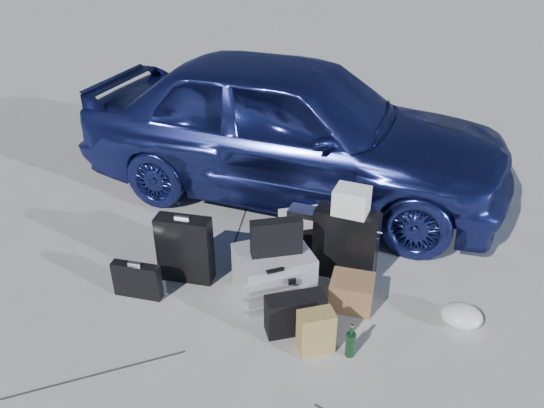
# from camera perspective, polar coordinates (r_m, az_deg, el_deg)

# --- Properties ---
(ground) EXTENTS (60.00, 60.00, 0.00)m
(ground) POSITION_cam_1_polar(r_m,az_deg,el_deg) (4.24, 0.12, -13.12)
(ground) COLOR #ABABA7
(ground) RESTS_ON ground
(car) EXTENTS (4.92, 3.47, 1.56)m
(car) POSITION_cam_1_polar(r_m,az_deg,el_deg) (5.74, 2.14, 8.30)
(car) COLOR navy
(car) RESTS_ON ground
(pelican_case) EXTENTS (0.70, 0.63, 0.43)m
(pelican_case) POSITION_cam_1_polar(r_m,az_deg,el_deg) (4.42, 0.19, -7.46)
(pelican_case) COLOR #9C9EA1
(pelican_case) RESTS_ON ground
(laptop_bag) EXTENTS (0.42, 0.17, 0.31)m
(laptop_bag) POSITION_cam_1_polar(r_m,az_deg,el_deg) (4.19, 0.47, -3.61)
(laptop_bag) COLOR black
(laptop_bag) RESTS_ON pelican_case
(briefcase) EXTENTS (0.42, 0.20, 0.32)m
(briefcase) POSITION_cam_1_polar(r_m,az_deg,el_deg) (4.57, -14.31, -7.95)
(briefcase) COLOR black
(briefcase) RESTS_ON ground
(suitcase_left) EXTENTS (0.49, 0.28, 0.61)m
(suitcase_left) POSITION_cam_1_polar(r_m,az_deg,el_deg) (4.60, -9.34, -4.79)
(suitcase_left) COLOR black
(suitcase_left) RESTS_ON ground
(suitcase_right) EXTENTS (0.57, 0.40, 0.65)m
(suitcase_right) POSITION_cam_1_polar(r_m,az_deg,el_deg) (4.61, 7.91, -4.30)
(suitcase_right) COLOR black
(suitcase_right) RESTS_ON ground
(white_carton) EXTENTS (0.35, 0.32, 0.22)m
(white_carton) POSITION_cam_1_polar(r_m,az_deg,el_deg) (4.37, 8.55, 0.33)
(white_carton) COLOR white
(white_carton) RESTS_ON suitcase_right
(duffel_bag) EXTENTS (0.67, 0.43, 0.31)m
(duffel_bag) POSITION_cam_1_polar(r_m,az_deg,el_deg) (4.98, 3.14, -3.46)
(duffel_bag) COLOR black
(duffel_bag) RESTS_ON ground
(flat_box_white) EXTENTS (0.44, 0.37, 0.07)m
(flat_box_white) POSITION_cam_1_polar(r_m,az_deg,el_deg) (4.90, 3.32, -1.49)
(flat_box_white) COLOR white
(flat_box_white) RESTS_ON duffel_bag
(flat_box_black) EXTENTS (0.31, 0.27, 0.05)m
(flat_box_black) POSITION_cam_1_polar(r_m,az_deg,el_deg) (4.88, 3.35, -0.80)
(flat_box_black) COLOR black
(flat_box_black) RESTS_ON flat_box_white
(kraft_bag) EXTENTS (0.28, 0.21, 0.34)m
(kraft_bag) POSITION_cam_1_polar(r_m,az_deg,el_deg) (3.97, 4.75, -13.52)
(kraft_bag) COLOR #A58648
(kraft_bag) RESTS_ON ground
(cardboard_box) EXTENTS (0.41, 0.39, 0.26)m
(cardboard_box) POSITION_cam_1_polar(r_m,az_deg,el_deg) (4.41, 8.55, -9.36)
(cardboard_box) COLOR #8E623E
(cardboard_box) RESTS_ON ground
(plastic_bag) EXTENTS (0.39, 0.37, 0.17)m
(plastic_bag) POSITION_cam_1_polar(r_m,az_deg,el_deg) (4.46, 19.72, -11.25)
(plastic_bag) COLOR white
(plastic_bag) RESTS_ON ground
(messenger_bag) EXTENTS (0.48, 0.26, 0.32)m
(messenger_bag) POSITION_cam_1_polar(r_m,az_deg,el_deg) (4.12, 2.52, -11.68)
(messenger_bag) COLOR black
(messenger_bag) RESTS_ON ground
(green_bottle) EXTENTS (0.09, 0.09, 0.28)m
(green_bottle) POSITION_cam_1_polar(r_m,az_deg,el_deg) (3.98, 8.46, -14.35)
(green_bottle) COLOR black
(green_bottle) RESTS_ON ground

